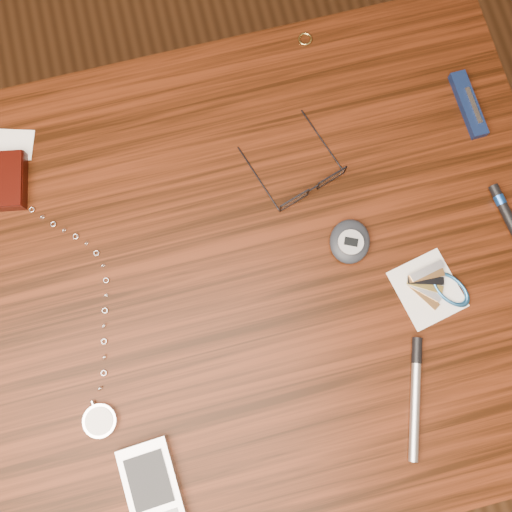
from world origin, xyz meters
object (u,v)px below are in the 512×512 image
at_px(pocket_watch, 99,411).
at_px(pda_phone, 153,491).
at_px(silver_pen, 416,388).
at_px(desk, 204,299).
at_px(pedometer, 350,241).
at_px(eyeglasses, 310,185).
at_px(notepad_keys, 438,288).
at_px(pocket_knife, 468,105).

distance_m(pocket_watch, pda_phone, 0.12).
xyz_separation_m(pocket_watch, silver_pen, (0.40, -0.07, 0.00)).
relative_size(pda_phone, silver_pen, 0.82).
relative_size(desk, silver_pen, 6.73).
xyz_separation_m(pocket_watch, pedometer, (0.37, 0.13, 0.01)).
height_order(eyeglasses, pocket_watch, eyeglasses).
height_order(notepad_keys, silver_pen, silver_pen).
distance_m(eyeglasses, silver_pen, 0.30).
bearing_deg(pocket_watch, pedometer, 19.97).
distance_m(eyeglasses, pda_phone, 0.44).
bearing_deg(desk, pocket_knife, 20.59).
height_order(pocket_watch, notepad_keys, same).
height_order(desk, silver_pen, silver_pen).
bearing_deg(silver_pen, pedometer, 98.16).
bearing_deg(silver_pen, pda_phone, -173.64).
bearing_deg(desk, pocket_watch, -141.54).
xyz_separation_m(pocket_watch, pocket_knife, (0.58, 0.28, 0.00)).
distance_m(pedometer, silver_pen, 0.21).
bearing_deg(pocket_knife, eyeglasses, -165.91).
distance_m(pda_phone, notepad_keys, 0.45).
height_order(eyeglasses, notepad_keys, eyeglasses).
bearing_deg(notepad_keys, pocket_knife, 63.23).
xyz_separation_m(desk, notepad_keys, (0.31, -0.08, 0.11)).
bearing_deg(desk, pda_phone, -114.82).
distance_m(pocket_watch, notepad_keys, 0.47).
bearing_deg(pocket_knife, silver_pen, -118.01).
xyz_separation_m(pda_phone, silver_pen, (0.35, 0.04, -0.00)).
distance_m(pda_phone, pocket_knife, 0.67).
height_order(desk, notepad_keys, notepad_keys).
bearing_deg(desk, notepad_keys, -14.04).
bearing_deg(eyeglasses, pocket_watch, -146.54).
distance_m(notepad_keys, silver_pen, 0.13).
height_order(pocket_watch, pedometer, pedometer).
bearing_deg(pocket_knife, desk, -159.41).
bearing_deg(notepad_keys, eyeglasses, 126.02).
bearing_deg(pda_phone, eyeglasses, 48.95).
bearing_deg(pocket_watch, silver_pen, -10.14).
height_order(eyeglasses, pedometer, pedometer).
relative_size(pocket_watch, pocket_knife, 3.20).
height_order(pda_phone, pedometer, pedometer).
relative_size(desk, eyeglasses, 7.27).
distance_m(pocket_knife, silver_pen, 0.40).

